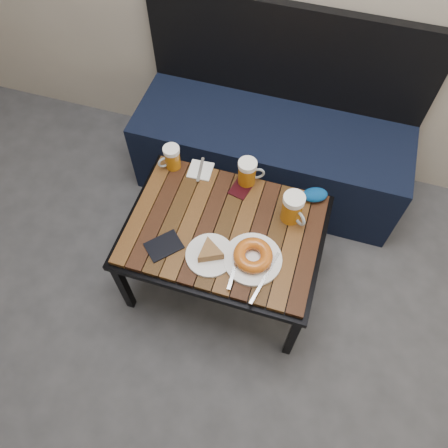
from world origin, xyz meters
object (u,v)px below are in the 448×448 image
(cafe_table, at_px, (224,233))
(passport_navy, at_px, (164,246))
(beer_mug_left, at_px, (172,157))
(plate_pie, at_px, (210,253))
(beer_mug_right, at_px, (293,208))
(plate_bagel, at_px, (253,257))
(passport_burgundy, at_px, (241,188))
(knit_pouch, at_px, (315,195))
(beer_mug_centre, at_px, (248,172))
(bench, at_px, (271,147))

(cafe_table, xyz_separation_m, passport_navy, (-0.21, -0.16, 0.05))
(beer_mug_left, bearing_deg, plate_pie, 83.52)
(beer_mug_right, distance_m, plate_pie, 0.39)
(cafe_table, relative_size, beer_mug_left, 7.03)
(beer_mug_right, bearing_deg, plate_bagel, -72.01)
(plate_pie, bearing_deg, passport_burgundy, 85.58)
(beer_mug_right, relative_size, passport_navy, 1.03)
(plate_pie, bearing_deg, beer_mug_right, 45.42)
(cafe_table, xyz_separation_m, plate_pie, (-0.01, -0.14, 0.07))
(cafe_table, relative_size, knit_pouch, 7.47)
(beer_mug_left, relative_size, plate_bagel, 0.39)
(passport_navy, relative_size, knit_pouch, 1.25)
(cafe_table, distance_m, knit_pouch, 0.43)
(beer_mug_left, xyz_separation_m, passport_navy, (0.11, -0.41, -0.06))
(knit_pouch, bearing_deg, passport_navy, -142.38)
(plate_bagel, bearing_deg, passport_burgundy, 112.96)
(beer_mug_centre, bearing_deg, passport_navy, -141.49)
(knit_pouch, bearing_deg, cafe_table, -142.03)
(beer_mug_centre, relative_size, plate_pie, 0.67)
(plate_bagel, distance_m, passport_burgundy, 0.36)
(plate_bagel, relative_size, knit_pouch, 2.74)
(knit_pouch, bearing_deg, passport_burgundy, -172.62)
(cafe_table, relative_size, beer_mug_centre, 6.33)
(cafe_table, distance_m, beer_mug_centre, 0.28)
(beer_mug_centre, relative_size, knit_pouch, 1.18)
(bench, bearing_deg, beer_mug_right, -69.74)
(cafe_table, height_order, beer_mug_left, beer_mug_left)
(plate_bagel, xyz_separation_m, passport_navy, (-0.36, -0.04, -0.02))
(passport_navy, bearing_deg, beer_mug_centre, 103.33)
(bench, height_order, beer_mug_right, bench)
(beer_mug_right, bearing_deg, beer_mug_centre, -169.02)
(plate_pie, distance_m, passport_navy, 0.20)
(plate_pie, distance_m, plate_bagel, 0.17)
(passport_navy, bearing_deg, beer_mug_left, 148.29)
(cafe_table, height_order, passport_burgundy, passport_burgundy)
(passport_burgundy, bearing_deg, knit_pouch, 19.66)
(bench, relative_size, plate_bagel, 4.54)
(cafe_table, height_order, beer_mug_right, beer_mug_right)
(passport_navy, xyz_separation_m, knit_pouch, (0.54, 0.42, 0.02))
(plate_bagel, bearing_deg, bench, 97.10)
(plate_bagel, relative_size, passport_burgundy, 2.76)
(beer_mug_right, bearing_deg, passport_navy, -107.50)
(beer_mug_centre, distance_m, knit_pouch, 0.31)
(plate_pie, xyz_separation_m, plate_bagel, (0.17, 0.03, 0.00))
(knit_pouch, bearing_deg, beer_mug_left, -179.04)
(plate_pie, distance_m, knit_pouch, 0.53)
(bench, xyz_separation_m, plate_pie, (-0.07, -0.82, 0.22))
(bench, bearing_deg, passport_burgundy, -95.38)
(cafe_table, distance_m, passport_navy, 0.27)
(beer_mug_left, bearing_deg, beer_mug_right, 124.01)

